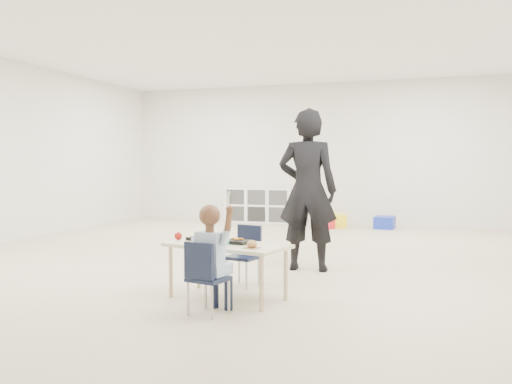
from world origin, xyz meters
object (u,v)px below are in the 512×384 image
(child, at_px, (208,256))
(adult, at_px, (307,190))
(cubby_shelf, at_px, (259,205))
(chair_near, at_px, (208,277))
(table, at_px, (227,271))

(child, height_order, adult, adult)
(child, relative_size, cubby_shelf, 0.66)
(chair_near, height_order, cubby_shelf, cubby_shelf)
(table, xyz_separation_m, chair_near, (0.04, -0.51, 0.04))
(chair_near, bearing_deg, table, 107.11)
(cubby_shelf, bearing_deg, table, -74.66)
(table, bearing_deg, cubby_shelf, 118.23)
(cubby_shelf, bearing_deg, adult, -65.94)
(child, xyz_separation_m, cubby_shelf, (-1.70, 6.59, -0.11))
(table, distance_m, chair_near, 0.51)
(chair_near, distance_m, cubby_shelf, 6.81)
(table, height_order, adult, adult)
(cubby_shelf, bearing_deg, child, -75.49)
(table, relative_size, child, 1.25)
(cubby_shelf, height_order, adult, adult)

